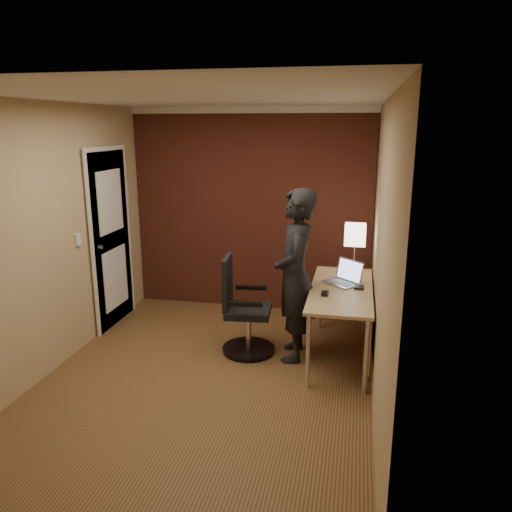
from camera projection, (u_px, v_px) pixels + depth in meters
name	position (u px, v px, depth m)	size (l,w,h in m)	color
room	(221.00, 206.00, 5.83)	(4.00, 4.00, 4.00)	brown
desk	(348.00, 301.00, 4.92)	(0.60, 1.50, 0.73)	tan
desk_lamp	(355.00, 235.00, 5.31)	(0.22, 0.22, 0.54)	silver
laptop	(345.00, 277.00, 5.05)	(0.42, 0.41, 0.23)	silver
mouse	(325.00, 293.00, 4.70)	(0.06, 0.10, 0.03)	black
wallet	(359.00, 287.00, 4.89)	(0.09, 0.11, 0.02)	black
office_chair	(242.00, 312.00, 5.08)	(0.54, 0.58, 1.00)	black
person	(295.00, 276.00, 4.88)	(0.62, 0.41, 1.71)	black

